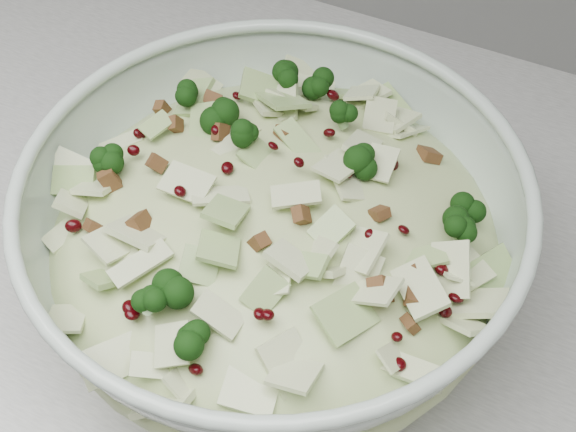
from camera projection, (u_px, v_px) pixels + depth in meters
name	position (u px, v px, depth m)	size (l,w,h in m)	color
mixing_bowl	(275.00, 242.00, 0.57)	(0.38, 0.38, 0.14)	#B8CABC
salad	(274.00, 222.00, 0.55)	(0.38, 0.38, 0.14)	#BACA8A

